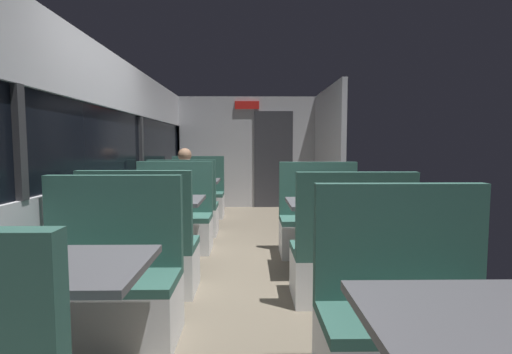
# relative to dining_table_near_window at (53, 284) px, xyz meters

# --- Properties ---
(ground_plane) EXTENTS (3.30, 9.20, 0.02)m
(ground_plane) POSITION_rel_dining_table_near_window_xyz_m (0.89, 2.09, -0.65)
(ground_plane) COLOR #665B4C
(carriage_window_panel_left) EXTENTS (0.09, 8.48, 2.30)m
(carriage_window_panel_left) POSITION_rel_dining_table_near_window_xyz_m (-0.56, 2.09, 0.47)
(carriage_window_panel_left) COLOR #B2B2B7
(carriage_window_panel_left) RESTS_ON ground_plane
(carriage_end_bulkhead) EXTENTS (2.90, 0.11, 2.30)m
(carriage_end_bulkhead) POSITION_rel_dining_table_near_window_xyz_m (0.95, 6.28, 0.50)
(carriage_end_bulkhead) COLOR #B2B2B7
(carriage_end_bulkhead) RESTS_ON ground_plane
(carriage_aisle_panel_right) EXTENTS (0.08, 2.40, 2.30)m
(carriage_aisle_panel_right) POSITION_rel_dining_table_near_window_xyz_m (2.34, 5.09, 0.51)
(carriage_aisle_panel_right) COLOR #B2B2B7
(carriage_aisle_panel_right) RESTS_ON ground_plane
(dining_table_near_window) EXTENTS (0.90, 0.70, 0.74)m
(dining_table_near_window) POSITION_rel_dining_table_near_window_xyz_m (0.00, 0.00, 0.00)
(dining_table_near_window) COLOR #9E9EA3
(dining_table_near_window) RESTS_ON ground_plane
(bench_near_window_facing_entry) EXTENTS (0.95, 0.50, 1.10)m
(bench_near_window_facing_entry) POSITION_rel_dining_table_near_window_xyz_m (0.00, 0.70, -0.31)
(bench_near_window_facing_entry) COLOR silver
(bench_near_window_facing_entry) RESTS_ON ground_plane
(dining_table_mid_window) EXTENTS (0.90, 0.70, 0.74)m
(dining_table_mid_window) POSITION_rel_dining_table_near_window_xyz_m (0.00, 2.22, 0.00)
(dining_table_mid_window) COLOR #9E9EA3
(dining_table_mid_window) RESTS_ON ground_plane
(bench_mid_window_facing_end) EXTENTS (0.95, 0.50, 1.10)m
(bench_mid_window_facing_end) POSITION_rel_dining_table_near_window_xyz_m (0.00, 1.52, -0.31)
(bench_mid_window_facing_end) COLOR silver
(bench_mid_window_facing_end) RESTS_ON ground_plane
(bench_mid_window_facing_entry) EXTENTS (0.95, 0.50, 1.10)m
(bench_mid_window_facing_entry) POSITION_rel_dining_table_near_window_xyz_m (0.00, 2.92, -0.31)
(bench_mid_window_facing_entry) COLOR silver
(bench_mid_window_facing_entry) RESTS_ON ground_plane
(dining_table_far_window) EXTENTS (0.90, 0.70, 0.74)m
(dining_table_far_window) POSITION_rel_dining_table_near_window_xyz_m (0.00, 4.44, 0.00)
(dining_table_far_window) COLOR #9E9EA3
(dining_table_far_window) RESTS_ON ground_plane
(bench_far_window_facing_end) EXTENTS (0.95, 0.50, 1.10)m
(bench_far_window_facing_end) POSITION_rel_dining_table_near_window_xyz_m (0.00, 3.74, -0.31)
(bench_far_window_facing_end) COLOR silver
(bench_far_window_facing_end) RESTS_ON ground_plane
(bench_far_window_facing_entry) EXTENTS (0.95, 0.50, 1.10)m
(bench_far_window_facing_entry) POSITION_rel_dining_table_near_window_xyz_m (0.00, 5.14, -0.31)
(bench_far_window_facing_entry) COLOR silver
(bench_far_window_facing_entry) RESTS_ON ground_plane
(dining_table_front_aisle) EXTENTS (0.90, 0.70, 0.74)m
(dining_table_front_aisle) POSITION_rel_dining_table_near_window_xyz_m (1.79, -0.60, 0.00)
(dining_table_front_aisle) COLOR #9E9EA3
(dining_table_front_aisle) RESTS_ON ground_plane
(bench_front_aisle_facing_entry) EXTENTS (0.95, 0.50, 1.10)m
(bench_front_aisle_facing_entry) POSITION_rel_dining_table_near_window_xyz_m (1.79, 0.10, -0.31)
(bench_front_aisle_facing_entry) COLOR silver
(bench_front_aisle_facing_entry) RESTS_ON ground_plane
(dining_table_rear_aisle) EXTENTS (0.90, 0.70, 0.74)m
(dining_table_rear_aisle) POSITION_rel_dining_table_near_window_xyz_m (1.79, 2.02, 0.00)
(dining_table_rear_aisle) COLOR #9E9EA3
(dining_table_rear_aisle) RESTS_ON ground_plane
(bench_rear_aisle_facing_end) EXTENTS (0.95, 0.50, 1.10)m
(bench_rear_aisle_facing_end) POSITION_rel_dining_table_near_window_xyz_m (1.79, 1.32, -0.31)
(bench_rear_aisle_facing_end) COLOR silver
(bench_rear_aisle_facing_end) RESTS_ON ground_plane
(bench_rear_aisle_facing_entry) EXTENTS (0.95, 0.50, 1.10)m
(bench_rear_aisle_facing_entry) POSITION_rel_dining_table_near_window_xyz_m (1.79, 2.72, -0.31)
(bench_rear_aisle_facing_entry) COLOR silver
(bench_rear_aisle_facing_entry) RESTS_ON ground_plane
(seated_passenger) EXTENTS (0.47, 0.55, 1.26)m
(seated_passenger) POSITION_rel_dining_table_near_window_xyz_m (0.00, 3.82, -0.10)
(seated_passenger) COLOR #26262D
(seated_passenger) RESTS_ON ground_plane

